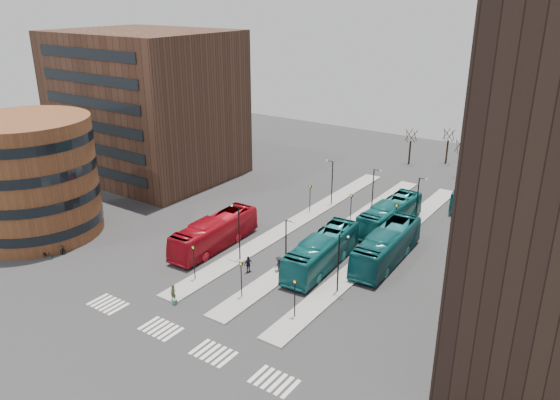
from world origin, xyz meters
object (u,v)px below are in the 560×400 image
Objects in this scene: bicycle_near at (47,255)px; commuter_a at (187,251)px; bicycle_far at (61,248)px; teal_bus_a at (322,251)px; teal_bus_c at (387,246)px; red_bus at (215,233)px; traveller at (173,293)px; teal_bus_d at (469,191)px; commuter_c at (278,264)px; bicycle_mid at (59,249)px; suitcase at (175,302)px; commuter_b at (248,264)px; teal_bus_b at (390,215)px.

commuter_a is at bearing -65.58° from bicycle_near.
commuter_a is at bearing -51.92° from bicycle_far.
teal_bus_a is 7.14m from teal_bus_c.
teal_bus_a is at bearing 10.98° from red_bus.
traveller is 17.74m from bicycle_near.
teal_bus_d is 44.12m from traveller.
commuter_c is 1.03× the size of bicycle_mid.
teal_bus_d is 32.79m from commuter_c.
bicycle_far is (-18.20, 0.68, 0.21)m from suitcase.
teal_bus_d is 52.83m from bicycle_mid.
bicycle_near is at bearing 25.09° from commuter_a.
commuter_b is (-5.61, -5.38, -0.89)m from teal_bus_a.
teal_bus_a reaches higher than traveller.
teal_bus_a is at bearing -52.36° from bicycle_far.
red_bus is at bearing -130.13° from teal_bus_d.
bicycle_near is at bearing -170.30° from bicycle_far.
teal_bus_b reaches higher than commuter_b.
traveller is 8.80m from commuter_b.
teal_bus_a is (12.38, 2.81, 0.01)m from red_bus.
teal_bus_c reaches higher than traveller.
traveller is (-15.05, -41.47, -0.86)m from teal_bus_d.
bicycle_mid is at bearing -64.92° from commuter_c.
teal_bus_a is at bearing -161.82° from commuter_a.
suitcase is 0.04× the size of teal_bus_a.
commuter_a is (-14.63, -20.20, -0.84)m from teal_bus_b.
commuter_a reaches higher than commuter_c.
suitcase is 0.90m from traveller.
teal_bus_c is (12.52, 19.25, 1.57)m from suitcase.
bicycle_far is (-27.31, -27.05, -1.28)m from teal_bus_b.
commuter_c is 25.47m from bicycle_near.
bicycle_near is (-12.68, -8.69, -0.49)m from commuter_a.
teal_bus_d is 39.76m from commuter_a.
bicycle_far is (0.00, 0.27, -0.04)m from bicycle_mid.
teal_bus_a is 0.98× the size of teal_bus_c.
bicycle_mid is (-22.53, -10.30, -0.36)m from commuter_c.
teal_bus_b is 38.46m from bicycle_far.
teal_bus_a is 29.14m from bicycle_mid.
suitcase is at bearing -179.75° from commuter_b.
teal_bus_b is 39.78m from bicycle_near.
suitcase is 29.24m from teal_bus_b.
traveller is 11.40m from commuter_c.
teal_bus_a is 7.35× the size of commuter_c.
teal_bus_d is (14.53, 41.87, 1.46)m from suitcase.
bicycle_mid is at bearing -132.68° from teal_bus_b.
suitcase is at bearing -82.46° from bicycle_far.
teal_bus_d is at bearing -129.59° from commuter_a.
teal_bus_d is 35.37m from commuter_b.
bicycle_near reaches higher than suitcase.
traveller is at bearing -24.70° from commuter_c.
red_bus is 7.30m from commuter_b.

